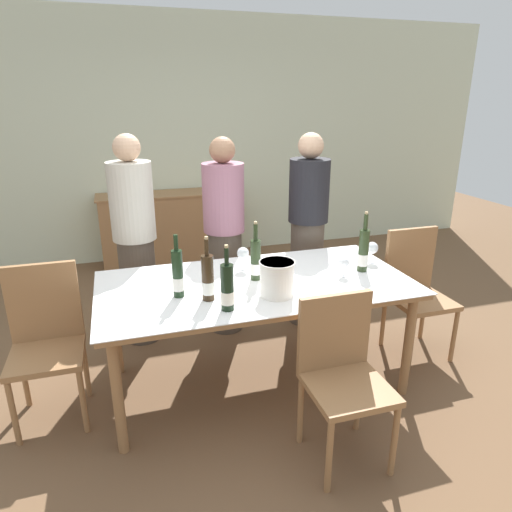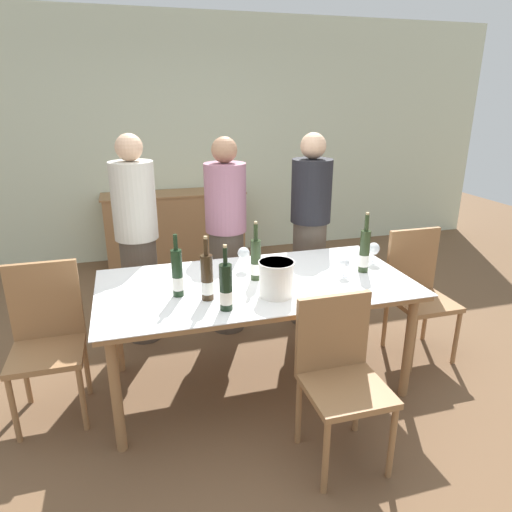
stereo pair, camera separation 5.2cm
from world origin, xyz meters
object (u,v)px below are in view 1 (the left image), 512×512
chair_left_end (46,334)px  chair_near_front (342,367)px  wine_bottle_1 (178,275)px  person_host (135,243)px  sideboard_cabinet (171,228)px  dining_table (256,291)px  ice_bucket (277,278)px  wine_bottle_3 (363,251)px  wine_bottle_0 (227,289)px  person_guest_right (308,232)px  wine_bottle_4 (256,260)px  wine_glass_1 (243,254)px  wine_glass_0 (372,248)px  chair_right_end (415,284)px  person_guest_left (224,238)px  wine_glass_2 (344,264)px  wine_bottle_2 (208,279)px

chair_left_end → chair_near_front: chair_left_end is taller
wine_bottle_1 → person_host: person_host is taller
sideboard_cabinet → dining_table: (0.23, -2.67, 0.27)m
ice_bucket → wine_bottle_3: wine_bottle_3 is taller
wine_bottle_0 → chair_near_front: 0.75m
sideboard_cabinet → person_guest_right: size_ratio=1.01×
wine_bottle_4 → ice_bucket: bearing=-80.5°
wine_bottle_1 → wine_glass_1: size_ratio=2.42×
dining_table → wine_glass_0: bearing=7.2°
wine_glass_1 → chair_right_end: bearing=-7.0°
wine_bottle_0 → wine_glass_1: wine_bottle_0 is taller
person_guest_left → person_guest_right: 0.71m
wine_glass_2 → person_guest_left: 1.09m
wine_bottle_2 → chair_near_front: bearing=-43.3°
wine_glass_1 → dining_table: bearing=-86.3°
dining_table → wine_bottle_3: 0.79m
wine_bottle_3 → wine_glass_1: wine_bottle_3 is taller
wine_bottle_2 → chair_near_front: 0.90m
wine_bottle_4 → chair_left_end: (-1.31, 0.04, -0.35)m
wine_glass_0 → person_host: bearing=155.0°
sideboard_cabinet → chair_right_end: bearing=-59.3°
wine_bottle_0 → wine_bottle_3: wine_bottle_3 is taller
ice_bucket → wine_bottle_4: 0.29m
sideboard_cabinet → wine_bottle_2: size_ratio=4.20×
wine_bottle_1 → wine_glass_0: 1.44m
wine_bottle_0 → wine_bottle_4: wine_bottle_4 is taller
wine_bottle_1 → wine_bottle_4: (0.52, 0.12, -0.01)m
chair_left_end → ice_bucket: bearing=-13.4°
ice_bucket → wine_glass_1: (-0.08, 0.48, -0.00)m
sideboard_cabinet → wine_bottle_1: (-0.28, -2.74, 0.48)m
person_guest_right → wine_bottle_2: bearing=-137.7°
sideboard_cabinet → wine_glass_1: bearing=-85.0°
chair_near_front → wine_bottle_0: bearing=142.6°
dining_table → wine_glass_0: wine_glass_0 is taller
chair_left_end → person_guest_left: size_ratio=0.59×
wine_glass_0 → person_host: 1.79m
ice_bucket → chair_left_end: ice_bucket is taller
person_host → person_guest_left: 0.70m
person_host → wine_bottle_3: bearing=-31.2°
wine_glass_1 → chair_left_end: (-1.29, -0.16, -0.33)m
sideboard_cabinet → person_guest_left: person_guest_left is taller
person_guest_left → person_guest_right: bearing=-5.3°
wine_bottle_2 → chair_right_end: bearing=9.1°
wine_glass_2 → chair_left_end: chair_left_end is taller
wine_bottle_4 → wine_bottle_1: bearing=-166.9°
wine_bottle_4 → chair_right_end: bearing=1.9°
person_guest_right → wine_bottle_0: bearing=-131.0°
wine_glass_2 → chair_right_end: size_ratio=0.13×
wine_bottle_2 → person_host: size_ratio=0.24×
wine_glass_2 → chair_right_end: chair_right_end is taller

